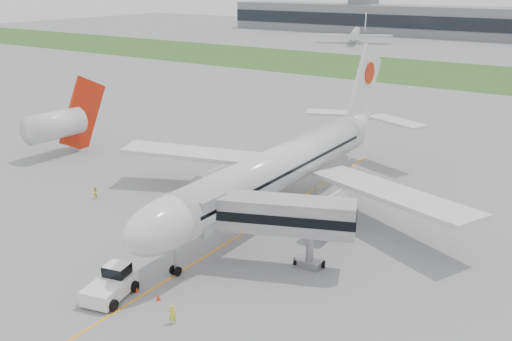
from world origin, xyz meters
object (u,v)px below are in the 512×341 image
Objects in this scene: jet_bridge at (267,215)px; neighbor_aircraft at (59,124)px; pushback_tug at (111,284)px; ground_crew_near at (172,314)px; airliner at (284,164)px.

jet_bridge is 49.29m from neighbor_aircraft.
neighbor_aircraft is (-47.50, 13.14, -0.40)m from jet_bridge.
pushback_tug is at bearing -146.23° from jet_bridge.
jet_bridge reaches higher than pushback_tug.
ground_crew_near is (-1.00, -12.61, -4.54)m from jet_bridge.
pushback_tug is at bearing -94.87° from airliner.
ground_crew_near is at bearing -27.34° from neighbor_aircraft.
pushback_tug is 0.36× the size of jet_bridge.
airliner is 9.74× the size of pushback_tug.
jet_bridge is at bearing -65.41° from airliner.
airliner is 31.19× the size of ground_crew_near.
pushback_tug is (-2.20, -25.83, -4.48)m from airliner.
pushback_tug reaches higher than ground_crew_near.
airliner reaches higher than jet_bridge.
neighbor_aircraft is (-41.32, -0.36, -0.65)m from airliner.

